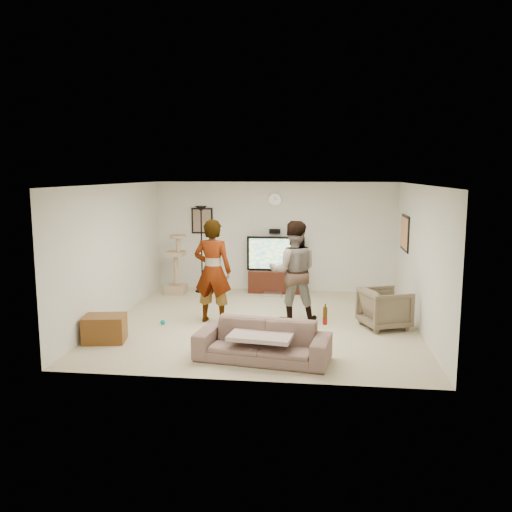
# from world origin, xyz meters

# --- Properties ---
(floor) EXTENTS (5.50, 5.50, 0.02)m
(floor) POSITION_xyz_m (0.00, 0.00, -0.01)
(floor) COLOR #BFB291
(floor) RESTS_ON ground
(ceiling) EXTENTS (5.50, 5.50, 0.02)m
(ceiling) POSITION_xyz_m (0.00, 0.00, 2.51)
(ceiling) COLOR white
(ceiling) RESTS_ON wall_back
(wall_back) EXTENTS (5.50, 0.04, 2.50)m
(wall_back) POSITION_xyz_m (0.00, 2.75, 1.25)
(wall_back) COLOR silver
(wall_back) RESTS_ON floor
(wall_front) EXTENTS (5.50, 0.04, 2.50)m
(wall_front) POSITION_xyz_m (0.00, -2.75, 1.25)
(wall_front) COLOR silver
(wall_front) RESTS_ON floor
(wall_left) EXTENTS (0.04, 5.50, 2.50)m
(wall_left) POSITION_xyz_m (-2.75, 0.00, 1.25)
(wall_left) COLOR silver
(wall_left) RESTS_ON floor
(wall_right) EXTENTS (0.04, 5.50, 2.50)m
(wall_right) POSITION_xyz_m (2.75, 0.00, 1.25)
(wall_right) COLOR silver
(wall_right) RESTS_ON floor
(wall_clock) EXTENTS (0.26, 0.04, 0.26)m
(wall_clock) POSITION_xyz_m (0.00, 2.72, 2.10)
(wall_clock) COLOR white
(wall_clock) RESTS_ON wall_back
(wall_speaker) EXTENTS (0.25, 0.10, 0.10)m
(wall_speaker) POSITION_xyz_m (0.00, 2.69, 1.38)
(wall_speaker) COLOR black
(wall_speaker) RESTS_ON wall_back
(picture_back) EXTENTS (0.42, 0.03, 0.52)m
(picture_back) POSITION_xyz_m (-1.70, 2.73, 1.60)
(picture_back) COLOR #7F695B
(picture_back) RESTS_ON wall_back
(picture_right) EXTENTS (0.03, 0.78, 0.62)m
(picture_right) POSITION_xyz_m (2.73, 1.60, 1.50)
(picture_right) COLOR tan
(picture_right) RESTS_ON wall_right
(tv_stand) EXTENTS (1.21, 0.45, 0.50)m
(tv_stand) POSITION_xyz_m (0.04, 2.50, 0.25)
(tv_stand) COLOR #33130B
(tv_stand) RESTS_ON floor
(console_box) EXTENTS (0.40, 0.30, 0.07)m
(console_box) POSITION_xyz_m (0.01, 2.11, 0.04)
(console_box) COLOR #BBBBBB
(console_box) RESTS_ON floor
(tv) EXTENTS (1.31, 0.08, 0.77)m
(tv) POSITION_xyz_m (0.04, 2.50, 0.89)
(tv) COLOR black
(tv) RESTS_ON tv_stand
(tv_screen) EXTENTS (1.20, 0.01, 0.68)m
(tv_screen) POSITION_xyz_m (0.04, 2.46, 0.89)
(tv_screen) COLOR #E0F456
(tv_screen) RESTS_ON tv
(floor_lamp) EXTENTS (0.32, 0.32, 1.96)m
(floor_lamp) POSITION_xyz_m (-1.64, 2.36, 0.98)
(floor_lamp) COLOR black
(floor_lamp) RESTS_ON floor
(cat_tree) EXTENTS (0.44, 0.44, 1.35)m
(cat_tree) POSITION_xyz_m (-2.17, 2.08, 0.67)
(cat_tree) COLOR tan
(cat_tree) RESTS_ON floor
(person_left) EXTENTS (0.73, 0.51, 1.89)m
(person_left) POSITION_xyz_m (-0.89, -0.04, 0.94)
(person_left) COLOR #A8A8A8
(person_left) RESTS_ON floor
(person_right) EXTENTS (0.97, 0.79, 1.85)m
(person_right) POSITION_xyz_m (0.56, 0.19, 0.93)
(person_right) COLOR #2E5178
(person_right) RESTS_ON floor
(sofa) EXTENTS (2.03, 1.04, 0.57)m
(sofa) POSITION_xyz_m (0.22, -1.95, 0.28)
(sofa) COLOR #715750
(sofa) RESTS_ON floor
(throw_blanket) EXTENTS (0.99, 0.82, 0.06)m
(throw_blanket) POSITION_xyz_m (0.22, -1.95, 0.38)
(throw_blanket) COLOR beige
(throw_blanket) RESTS_ON sofa
(beer_bottle) EXTENTS (0.06, 0.06, 0.25)m
(beer_bottle) POSITION_xyz_m (1.12, -1.95, 0.69)
(beer_bottle) COLOR #53320A
(beer_bottle) RESTS_ON sofa
(armchair) EXTENTS (0.99, 0.98, 0.70)m
(armchair) POSITION_xyz_m (2.18, -0.07, 0.35)
(armchair) COLOR brown
(armchair) RESTS_ON floor
(side_table) EXTENTS (0.72, 0.59, 0.43)m
(side_table) POSITION_xyz_m (-2.40, -1.40, 0.22)
(side_table) COLOR #5A3413
(side_table) RESTS_ON floor
(toy_ball) EXTENTS (0.09, 0.09, 0.09)m
(toy_ball) POSITION_xyz_m (-1.76, -0.34, 0.04)
(toy_ball) COLOR #029392
(toy_ball) RESTS_ON floor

